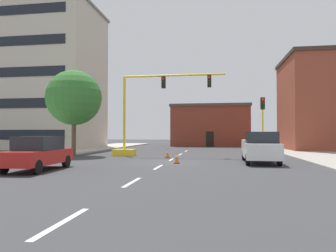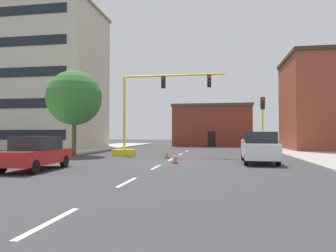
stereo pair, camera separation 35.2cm
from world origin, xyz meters
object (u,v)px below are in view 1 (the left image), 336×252
traffic_cone_roadside_a (177,158)px  traffic_signal_gantry (138,129)px  pickup_truck_white (260,148)px  tree_left_near (74,98)px  traffic_light_pole_right (263,113)px  sedan_red_near_left (38,153)px  traffic_cone_roadside_b (168,154)px

traffic_cone_roadside_a → traffic_signal_gantry: bearing=123.4°
pickup_truck_white → tree_left_near: bearing=164.8°
traffic_light_pole_right → traffic_signal_gantry: bearing=-178.4°
traffic_light_pole_right → sedan_red_near_left: bearing=-138.5°
sedan_red_near_left → traffic_cone_roadside_a: sedan_red_near_left is taller
traffic_light_pole_right → tree_left_near: (-15.55, -1.32, 1.37)m
traffic_signal_gantry → sedan_red_near_left: bearing=-102.7°
pickup_truck_white → sedan_red_near_left: size_ratio=1.19×
pickup_truck_white → traffic_cone_roadside_a: (-5.25, -1.12, -0.64)m
tree_left_near → traffic_cone_roadside_a: tree_left_near is taller
traffic_light_pole_right → traffic_cone_roadside_a: 9.48m
traffic_signal_gantry → traffic_light_pole_right: (10.26, 0.28, 1.27)m
traffic_signal_gantry → pickup_truck_white: bearing=-28.3°
traffic_cone_roadside_b → pickup_truck_white: bearing=-26.5°
traffic_signal_gantry → tree_left_near: 6.01m
traffic_cone_roadside_b → tree_left_near: bearing=174.8°
traffic_light_pole_right → tree_left_near: tree_left_near is taller
pickup_truck_white → sedan_red_near_left: pickup_truck_white is taller
traffic_light_pole_right → pickup_truck_white: bearing=-100.2°
sedan_red_near_left → traffic_cone_roadside_a: (6.52, 4.85, -0.55)m
traffic_signal_gantry → traffic_cone_roadside_b: size_ratio=13.80×
traffic_light_pole_right → traffic_cone_roadside_b: (-7.46, -2.05, -3.19)m
pickup_truck_white → sedan_red_near_left: bearing=-153.1°
tree_left_near → pickup_truck_white: 15.63m
sedan_red_near_left → tree_left_near: bearing=105.9°
traffic_light_pole_right → traffic_cone_roadside_a: size_ratio=6.97×
traffic_light_pole_right → pickup_truck_white: traffic_light_pole_right is taller
tree_left_near → traffic_cone_roadside_b: size_ratio=10.62×
sedan_red_near_left → traffic_cone_roadside_b: sedan_red_near_left is taller
traffic_light_pole_right → traffic_cone_roadside_a: bearing=-134.0°
pickup_truck_white → traffic_cone_roadside_b: 7.30m
traffic_signal_gantry → sedan_red_near_left: traffic_signal_gantry is taller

